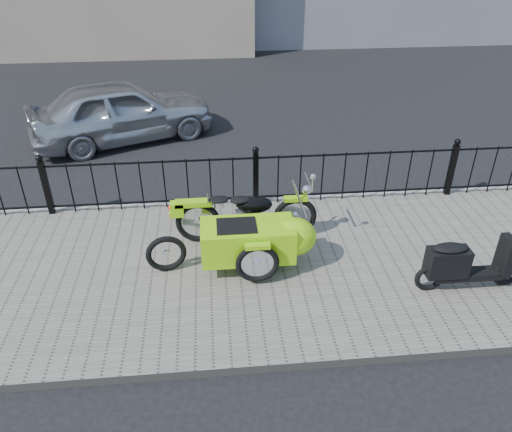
{
  "coord_description": "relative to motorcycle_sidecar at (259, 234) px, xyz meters",
  "views": [
    {
      "loc": [
        -0.73,
        -6.31,
        4.53
      ],
      "look_at": [
        -0.13,
        -0.1,
        0.71
      ],
      "focal_mm": 35.0,
      "sensor_mm": 36.0,
      "label": 1
    }
  ],
  "objects": [
    {
      "name": "ground",
      "position": [
        0.12,
        0.41,
        -0.59
      ],
      "size": [
        120.0,
        120.0,
        0.0
      ],
      "primitive_type": "plane",
      "color": "black",
      "rests_on": "ground"
    },
    {
      "name": "sidewalk",
      "position": [
        0.12,
        -0.09,
        -0.53
      ],
      "size": [
        30.0,
        3.8,
        0.12
      ],
      "primitive_type": "cube",
      "color": "#6B655B",
      "rests_on": "ground"
    },
    {
      "name": "curb",
      "position": [
        0.12,
        1.85,
        -0.53
      ],
      "size": [
        30.0,
        0.1,
        0.12
      ],
      "primitive_type": "cube",
      "color": "gray",
      "rests_on": "ground"
    },
    {
      "name": "iron_fence",
      "position": [
        0.12,
        1.71,
        -0.01
      ],
      "size": [
        14.11,
        0.11,
        1.08
      ],
      "color": "black",
      "rests_on": "sidewalk"
    },
    {
      "name": "motorcycle_sidecar",
      "position": [
        0.0,
        0.0,
        0.0
      ],
      "size": [
        2.28,
        1.48,
        0.98
      ],
      "color": "black",
      "rests_on": "sidewalk"
    },
    {
      "name": "scooter",
      "position": [
        2.66,
        -0.87,
        -0.08
      ],
      "size": [
        1.51,
        0.44,
        1.02
      ],
      "color": "black",
      "rests_on": "sidewalk"
    },
    {
      "name": "spare_tire",
      "position": [
        -1.33,
        -0.1,
        -0.19
      ],
      "size": [
        0.58,
        0.17,
        0.58
      ],
      "primitive_type": "torus",
      "rotation": [
        1.57,
        0.0,
        0.15
      ],
      "color": "black",
      "rests_on": "sidewalk"
    },
    {
      "name": "sedan_car",
      "position": [
        -2.59,
        5.15,
        0.09
      ],
      "size": [
        4.36,
        3.02,
        1.38
      ],
      "primitive_type": "imported",
      "rotation": [
        0.0,
        0.0,
        1.95
      ],
      "color": "#B1B3B8",
      "rests_on": "ground"
    }
  ]
}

